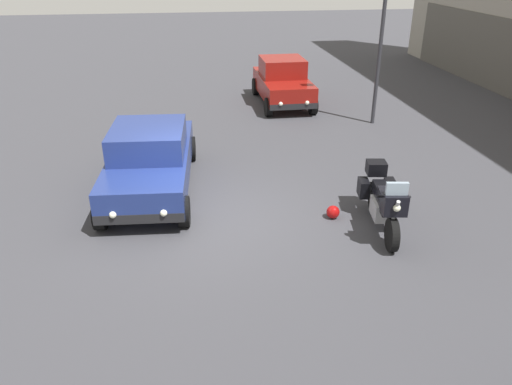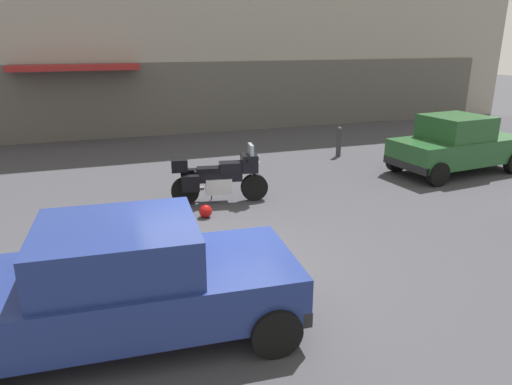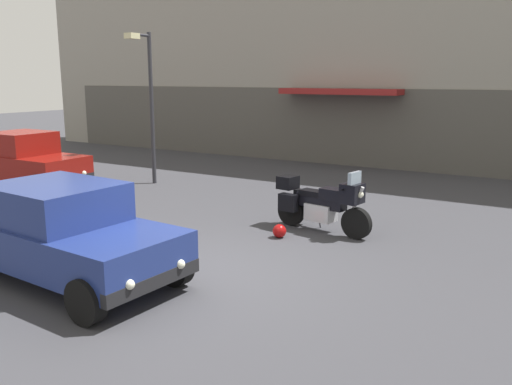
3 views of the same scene
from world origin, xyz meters
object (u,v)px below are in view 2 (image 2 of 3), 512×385
helmet (206,211)px  car_wagon_end (456,145)px  car_sedan_far (118,283)px  bollard_curbside (339,141)px  motorcycle (218,177)px

helmet → car_wagon_end: car_wagon_end is taller
car_sedan_far → car_wagon_end: (9.54, 4.99, 0.03)m
helmet → bollard_curbside: (5.36, 3.97, 0.38)m
bollard_curbside → car_sedan_far: bearing=-133.3°
motorcycle → car_sedan_far: (-2.50, -4.69, 0.16)m
helmet → motorcycle: bearing=59.3°
motorcycle → car_sedan_far: bearing=-109.3°
car_wagon_end → car_sedan_far: bearing=-158.3°
motorcycle → car_wagon_end: size_ratio=0.56×
helmet → bollard_curbside: bearing=36.5°
motorcycle → car_sedan_far: 5.31m
motorcycle → bollard_curbside: bearing=41.5°
motorcycle → bollard_curbside: size_ratio=2.31×
car_sedan_far → car_wagon_end: size_ratio=1.17×
motorcycle → car_sedan_far: size_ratio=0.48×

